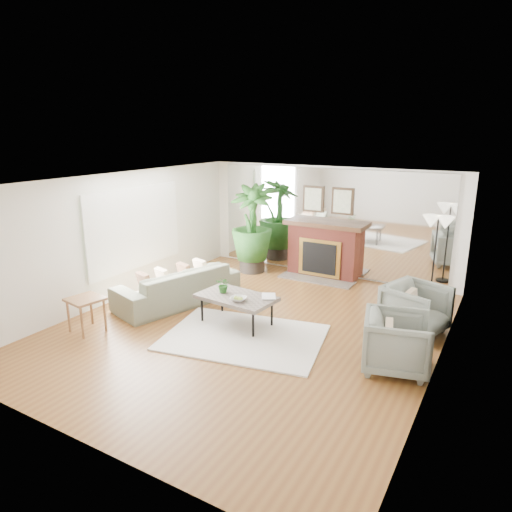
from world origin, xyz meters
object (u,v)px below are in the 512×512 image
Objects in this scene: coffee_table at (236,298)px; armchair_back at (416,309)px; floor_lamp at (437,229)px; armchair_front at (397,342)px; sofa at (178,286)px; fireplace at (323,249)px; potted_ficus at (252,226)px; side_table at (85,303)px.

coffee_table is 3.01m from armchair_back.
floor_lamp is at bearing 18.42° from armchair_back.
floor_lamp is (-0.02, 2.84, 1.08)m from armchair_front.
armchair_front is at bearing 100.37° from sofa.
armchair_back is at bearing -90.21° from floor_lamp.
fireplace is 0.99× the size of potted_ficus.
armchair_back is 1.40m from armchair_front.
fireplace reaches higher than coffee_table.
armchair_front is 5.12m from potted_ficus.
armchair_back is 1.52× the size of side_table.
sofa is at bearing 69.45° from armchair_front.
armchair_back is (2.48, -2.06, -0.24)m from fireplace.
armchair_back reaches higher than side_table.
armchair_front is 4.97m from side_table.
potted_ficus is at bearing 87.42° from armchair_back.
sofa is 4.33m from armchair_front.
fireplace is 1.17× the size of floor_lamp.
potted_ficus is at bearing 80.90° from side_table.
floor_lamp is at bearing 44.08° from coffee_table.
armchair_back reaches higher than armchair_front.
fireplace is at bearing 68.93° from armchair_back.
coffee_table is at bearing 95.83° from sofa.
fireplace is at bearing 166.01° from floor_lamp.
fireplace is at bearing 64.39° from side_table.
armchair_back is (4.28, 0.93, 0.06)m from sofa.
side_table is (-0.49, -1.78, 0.14)m from sofa.
armchair_back reaches higher than sofa.
sofa is 4.38m from armchair_back.
potted_ficus is at bearing 178.00° from floor_lamp.
armchair_front is 1.50× the size of side_table.
sofa reaches higher than side_table.
side_table is at bearing -143.68° from coffee_table.
coffee_table is at bearing 72.01° from armchair_front.
potted_ficus is at bearing 39.68° from armchair_front.
fireplace is 1.47× the size of coffee_table.
floor_lamp is (4.29, 2.37, 1.14)m from sofa.
potted_ficus is (-1.60, -0.48, 0.45)m from fireplace.
coffee_table is 2.78m from armchair_front.
floor_lamp is at bearing -2.00° from potted_ficus.
armchair_back is at bearing -13.31° from armchair_front.
potted_ficus is 4.11m from floor_lamp.
potted_ficus is (0.69, 4.30, 0.61)m from side_table.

